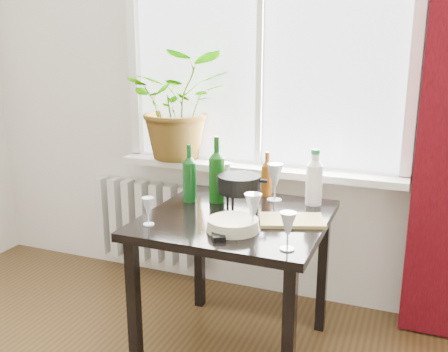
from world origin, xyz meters
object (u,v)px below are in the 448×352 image
at_px(wine_bottle_right, 217,169).
at_px(tv_remote, 217,232).
at_px(radiator, 150,222).
at_px(wineglass_back_left, 224,179).
at_px(cutting_board, 292,220).
at_px(cleaning_bottle, 314,177).
at_px(wineglass_back_center, 275,182).
at_px(table, 236,233).
at_px(wineglass_front_right, 253,213).
at_px(plate_stack, 233,225).
at_px(wineglass_far_right, 288,231).
at_px(bottle_amber, 267,174).
at_px(wine_bottle_left, 189,173).
at_px(potted_plant, 180,105).
at_px(fondue_pot, 239,192).
at_px(wineglass_front_left, 148,211).

height_order(wine_bottle_right, tv_remote, wine_bottle_right).
bearing_deg(radiator, wine_bottle_right, -34.18).
xyz_separation_m(wineglass_back_left, cutting_board, (0.45, -0.27, -0.09)).
height_order(cleaning_bottle, wineglass_back_center, cleaning_bottle).
xyz_separation_m(table, wineglass_front_right, (0.14, -0.18, 0.18)).
bearing_deg(plate_stack, wineglass_back_left, 116.06).
xyz_separation_m(wineglass_far_right, tv_remote, (-0.32, 0.05, -0.07)).
distance_m(radiator, bottle_amber, 1.05).
distance_m(wineglass_front_right, wineglass_back_center, 0.48).
bearing_deg(cutting_board, tv_remote, -134.23).
bearing_deg(wine_bottle_left, table, -22.16).
height_order(wineglass_far_right, wineglass_back_left, wineglass_back_left).
height_order(radiator, potted_plant, potted_plant).
distance_m(cleaning_bottle, wineglass_back_center, 0.21).
bearing_deg(plate_stack, radiator, 137.73).
xyz_separation_m(radiator, tv_remote, (0.86, -0.89, 0.37)).
height_order(table, wineglass_back_left, wineglass_back_left).
bearing_deg(wine_bottle_left, tv_remote, -50.89).
height_order(table, wine_bottle_left, wine_bottle_left).
bearing_deg(tv_remote, wineglass_back_center, 52.01).
relative_size(wineglass_far_right, tv_remote, 0.88).
bearing_deg(fondue_pot, wineglass_front_left, -147.81).
distance_m(wineglass_front_right, wineglass_back_left, 0.56).
bearing_deg(wineglass_back_center, tv_remote, -99.64).
xyz_separation_m(wineglass_far_right, wineglass_front_left, (-0.66, 0.04, -0.01)).
height_order(wineglass_far_right, wineglass_front_left, wineglass_far_right).
bearing_deg(potted_plant, tv_remote, -55.27).
bearing_deg(cutting_board, radiator, 150.94).
xyz_separation_m(table, wineglass_back_left, (-0.18, 0.28, 0.19)).
relative_size(radiator, table, 0.94).
xyz_separation_m(cleaning_bottle, wineglass_back_left, (-0.48, -0.03, -0.05)).
distance_m(wineglass_front_left, cutting_board, 0.66).
distance_m(radiator, wineglass_back_center, 1.11).
distance_m(potted_plant, tv_remote, 1.15).
bearing_deg(wineglass_far_right, potted_plant, 135.04).
distance_m(wineglass_far_right, wineglass_back_center, 0.66).
relative_size(wineglass_front_right, tv_remote, 0.97).
distance_m(wineglass_front_left, fondue_pot, 0.49).
relative_size(wine_bottle_left, wineglass_back_left, 1.62).
height_order(cleaning_bottle, tv_remote, cleaning_bottle).
xyz_separation_m(table, tv_remote, (0.01, -0.26, 0.10)).
relative_size(radiator, bottle_amber, 3.25).
bearing_deg(wineglass_back_center, wineglass_far_right, -69.48).
bearing_deg(wine_bottle_left, radiator, 137.11).
bearing_deg(potted_plant, wineglass_back_center, -24.36).
xyz_separation_m(wine_bottle_left, wineglass_front_right, (0.45, -0.30, -0.06)).
height_order(potted_plant, wineglass_back_left, potted_plant).
bearing_deg(radiator, table, -36.54).
xyz_separation_m(wine_bottle_right, wineglass_back_left, (-0.01, 0.11, -0.08)).
relative_size(wineglass_back_center, wineglass_back_left, 1.09).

